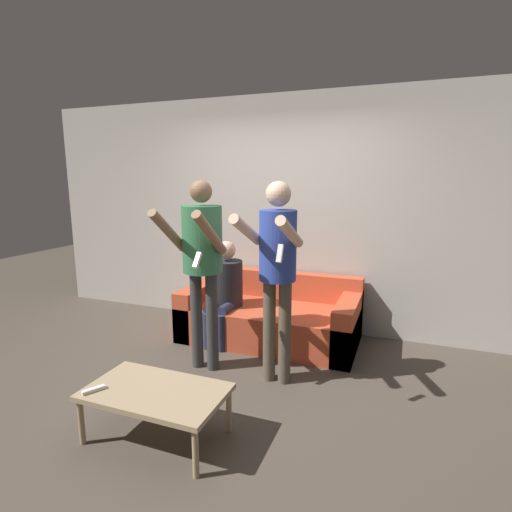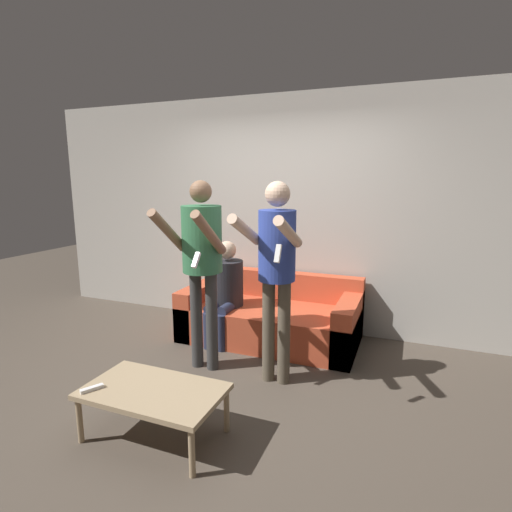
{
  "view_description": "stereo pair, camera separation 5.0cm",
  "coord_description": "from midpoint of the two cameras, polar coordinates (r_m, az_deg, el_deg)",
  "views": [
    {
      "loc": [
        1.39,
        -2.84,
        1.77
      ],
      "look_at": [
        0.04,
        0.7,
        1.03
      ],
      "focal_mm": 28.0,
      "sensor_mm": 36.0,
      "label": 1
    },
    {
      "loc": [
        1.44,
        -2.82,
        1.77
      ],
      "look_at": [
        0.04,
        0.7,
        1.03
      ],
      "focal_mm": 28.0,
      "sensor_mm": 36.0,
      "label": 2
    }
  ],
  "objects": [
    {
      "name": "coffee_table",
      "position": [
        2.95,
        -13.94,
        -18.56
      ],
      "size": [
        0.95,
        0.55,
        0.36
      ],
      "color": "tan",
      "rests_on": "ground_plane"
    },
    {
      "name": "couch",
      "position": [
        4.48,
        2.5,
        -8.8
      ],
      "size": [
        1.9,
        0.93,
        0.69
      ],
      "color": "#C64C2D",
      "rests_on": "ground_plane"
    },
    {
      "name": "ground_plane",
      "position": [
        3.62,
        -4.48,
        -18.15
      ],
      "size": [
        14.0,
        14.0,
        0.0
      ],
      "primitive_type": "plane",
      "color": "#4C4238"
    },
    {
      "name": "person_standing_right",
      "position": [
        3.32,
        3.33,
        -0.67
      ],
      "size": [
        0.43,
        0.7,
        1.74
      ],
      "color": "brown",
      "rests_on": "ground_plane"
    },
    {
      "name": "wall_back",
      "position": [
        4.72,
        4.18,
        5.99
      ],
      "size": [
        6.4,
        0.06,
        2.7
      ],
      "color": "#B7B2A8",
      "rests_on": "ground_plane"
    },
    {
      "name": "person_seated",
      "position": [
        4.35,
        -4.03,
        -4.52
      ],
      "size": [
        0.34,
        0.55,
        1.1
      ],
      "color": "#282D47",
      "rests_on": "ground_plane"
    },
    {
      "name": "person_standing_left",
      "position": [
        3.6,
        -7.4,
        0.53
      ],
      "size": [
        0.48,
        0.68,
        1.75
      ],
      "color": "#383838",
      "rests_on": "ground_plane"
    },
    {
      "name": "remote_on_table",
      "position": [
        3.03,
        -21.94,
        -17.16
      ],
      "size": [
        0.11,
        0.15,
        0.02
      ],
      "color": "white",
      "rests_on": "coffee_table"
    }
  ]
}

